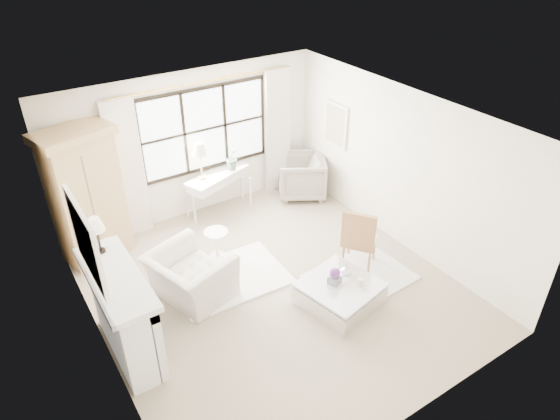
{
  "coord_description": "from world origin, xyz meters",
  "views": [
    {
      "loc": [
        -3.14,
        -4.98,
        5.07
      ],
      "look_at": [
        0.25,
        0.2,
        1.23
      ],
      "focal_mm": 32.0,
      "sensor_mm": 36.0,
      "label": 1
    }
  ],
  "objects_px": {
    "armoire": "(86,195)",
    "club_armchair": "(190,276)",
    "coffee_table": "(340,294)",
    "console_table": "(219,192)"
  },
  "relations": [
    {
      "from": "armoire",
      "to": "club_armchair",
      "type": "distance_m",
      "value": 2.17
    },
    {
      "from": "console_table",
      "to": "club_armchair",
      "type": "distance_m",
      "value": 2.43
    },
    {
      "from": "armoire",
      "to": "console_table",
      "type": "relative_size",
      "value": 1.63
    },
    {
      "from": "armoire",
      "to": "club_armchair",
      "type": "xyz_separation_m",
      "value": [
        0.87,
        -1.83,
        -0.77
      ]
    },
    {
      "from": "club_armchair",
      "to": "coffee_table",
      "type": "distance_m",
      "value": 2.21
    },
    {
      "from": "club_armchair",
      "to": "armoire",
      "type": "bearing_deg",
      "value": 8.65
    },
    {
      "from": "armoire",
      "to": "club_armchair",
      "type": "relative_size",
      "value": 1.98
    },
    {
      "from": "armoire",
      "to": "console_table",
      "type": "xyz_separation_m",
      "value": [
        2.34,
        0.11,
        -0.74
      ]
    },
    {
      "from": "coffee_table",
      "to": "armoire",
      "type": "bearing_deg",
      "value": 117.45
    },
    {
      "from": "console_table",
      "to": "coffee_table",
      "type": "xyz_separation_m",
      "value": [
        0.26,
        -3.29,
        -0.22
      ]
    }
  ]
}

